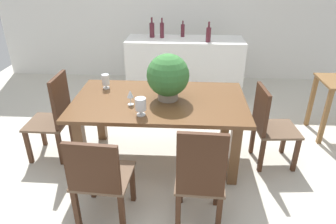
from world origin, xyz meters
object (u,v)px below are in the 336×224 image
object	(u,v)px
chair_near_left	(99,177)
crystal_vase_center_near	(106,80)
flower_centerpiece	(168,76)
wine_bottle_green	(208,34)
wine_bottle_tall	(162,30)
wine_glass	(130,94)
wine_bottle_dark	(152,30)
chair_head_end	(55,114)
dining_table	(160,110)
chair_foot_end	(269,123)
chair_near_right	(200,177)
crystal_vase_left	(141,105)
wine_bottle_clear	(183,30)
kitchen_counter	(184,69)

from	to	relation	value
chair_near_left	crystal_vase_center_near	bearing A→B (deg)	-76.32
chair_near_left	flower_centerpiece	distance (m)	1.25
wine_bottle_green	wine_bottle_tall	world-z (taller)	wine_bottle_tall
chair_near_left	wine_glass	world-z (taller)	wine_glass
crystal_vase_center_near	wine_bottle_dark	distance (m)	1.65
chair_near_left	crystal_vase_center_near	xyz separation A→B (m)	(-0.22, 1.28, 0.36)
chair_head_end	flower_centerpiece	distance (m)	1.36
dining_table	flower_centerpiece	distance (m)	0.39
dining_table	chair_head_end	distance (m)	1.19
wine_glass	wine_bottle_green	world-z (taller)	wine_bottle_green
dining_table	wine_bottle_tall	world-z (taller)	wine_bottle_tall
wine_bottle_green	chair_head_end	bearing A→B (deg)	-137.75
chair_foot_end	chair_near_right	bearing A→B (deg)	137.43
chair_foot_end	wine_bottle_green	size ratio (longest dim) A/B	3.10
crystal_vase_left	wine_bottle_clear	distance (m)	2.33
chair_near_left	wine_bottle_clear	size ratio (longest dim) A/B	3.60
wine_glass	wine_bottle_clear	size ratio (longest dim) A/B	0.65
flower_centerpiece	kitchen_counter	distance (m)	1.85
dining_table	kitchen_counter	distance (m)	1.80
dining_table	crystal_vase_left	bearing A→B (deg)	-111.90
chair_near_right	dining_table	bearing A→B (deg)	-65.17
crystal_vase_center_near	chair_foot_end	bearing A→B (deg)	-8.74
chair_foot_end	chair_head_end	distance (m)	2.38
chair_near_right	flower_centerpiece	distance (m)	1.17
chair_foot_end	wine_bottle_dark	xyz separation A→B (m)	(-1.46, 1.87, 0.59)
chair_head_end	crystal_vase_center_near	bearing A→B (deg)	117.82
crystal_vase_center_near	wine_bottle_dark	world-z (taller)	wine_bottle_dark
wine_bottle_clear	chair_near_left	bearing A→B (deg)	-102.29
chair_near_right	wine_bottle_green	size ratio (longest dim) A/B	3.40
flower_centerpiece	wine_bottle_green	bearing A→B (deg)	72.33
dining_table	wine_bottle_clear	size ratio (longest dim) A/B	7.46
chair_near_right	wine_bottle_dark	distance (m)	2.99
crystal_vase_left	chair_foot_end	bearing A→B (deg)	15.06
crystal_vase_center_near	wine_bottle_tall	size ratio (longest dim) A/B	0.56
chair_head_end	wine_bottle_dark	size ratio (longest dim) A/B	3.28
wine_bottle_tall	flower_centerpiece	bearing A→B (deg)	-83.76
dining_table	wine_bottle_clear	bearing A→B (deg)	83.67
dining_table	wine_bottle_green	bearing A→B (deg)	69.67
dining_table	wine_bottle_tall	size ratio (longest dim) A/B	6.10
chair_foot_end	wine_bottle_green	world-z (taller)	wine_bottle_green
dining_table	wine_bottle_clear	world-z (taller)	wine_bottle_clear
flower_centerpiece	crystal_vase_center_near	xyz separation A→B (m)	(-0.73, 0.26, -0.16)
chair_head_end	kitchen_counter	size ratio (longest dim) A/B	0.55
wine_bottle_dark	crystal_vase_left	bearing A→B (deg)	-86.92
flower_centerpiece	wine_glass	size ratio (longest dim) A/B	3.07
wine_glass	wine_bottle_dark	distance (m)	2.01
chair_near_left	flower_centerpiece	size ratio (longest dim) A/B	1.80
wine_bottle_clear	wine_glass	bearing A→B (deg)	-103.63
chair_near_right	wine_bottle_clear	world-z (taller)	wine_bottle_clear
wine_bottle_clear	wine_bottle_tall	world-z (taller)	wine_bottle_tall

